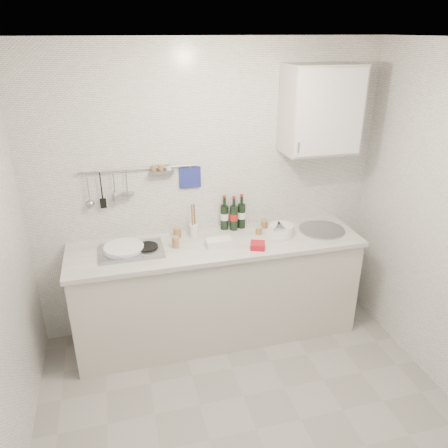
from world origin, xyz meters
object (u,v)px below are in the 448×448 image
wine_bottles (233,212)px  utensil_crock (194,229)px  plate_stack_sink (280,230)px  wall_cabinet (321,109)px  plate_stack_hob (123,250)px

wine_bottles → utensil_crock: size_ratio=1.01×
plate_stack_sink → wine_bottles: (-0.36, 0.23, 0.11)m
plate_stack_sink → wine_bottles: size_ratio=0.82×
wall_cabinet → utensil_crock: (-1.06, 0.04, -0.96)m
plate_stack_hob → plate_stack_sink: size_ratio=1.35×
plate_stack_sink → utensil_crock: size_ratio=0.83×
wall_cabinet → wine_bottles: (-0.69, 0.12, -0.87)m
utensil_crock → wall_cabinet: bearing=-2.2°
wall_cabinet → plate_stack_hob: bearing=-176.2°
plate_stack_sink → wine_bottles: wine_bottles is taller
plate_stack_hob → utensil_crock: size_ratio=1.12×
wine_bottles → plate_stack_hob: bearing=-166.8°
wall_cabinet → plate_stack_hob: 1.95m
wall_cabinet → utensil_crock: 1.43m
wall_cabinet → plate_stack_hob: wall_cabinet is taller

